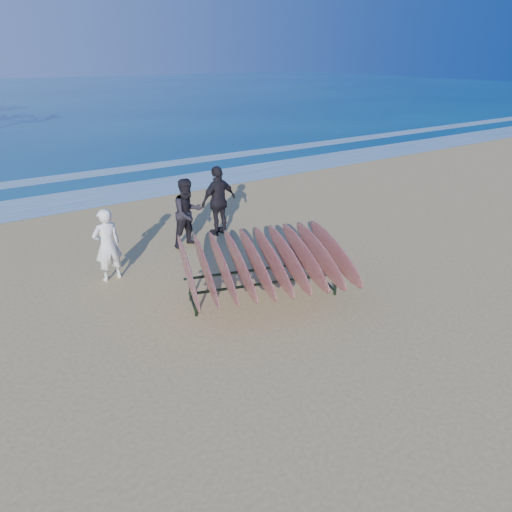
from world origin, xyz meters
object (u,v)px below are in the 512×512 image
object	(u,v)px
person_dark_a	(188,213)
person_white	(107,245)
surfboard_rack	(264,261)
person_dark_b	(219,201)

from	to	relation	value
person_dark_a	person_white	bearing A→B (deg)	-170.48
surfboard_rack	person_white	size ratio (longest dim) A/B	2.29
person_dark_b	person_dark_a	bearing A→B (deg)	7.28
surfboard_rack	person_dark_b	distance (m)	3.87
person_dark_a	person_dark_b	xyz separation A→B (m)	(1.09, 0.34, 0.06)
person_white	person_dark_b	xyz separation A→B (m)	(3.42, 1.13, 0.13)
person_white	person_dark_b	world-z (taller)	person_dark_b
person_dark_a	person_dark_b	world-z (taller)	person_dark_b
person_white	surfboard_rack	bearing A→B (deg)	127.28
surfboard_rack	person_dark_a	size ratio (longest dim) A/B	2.09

